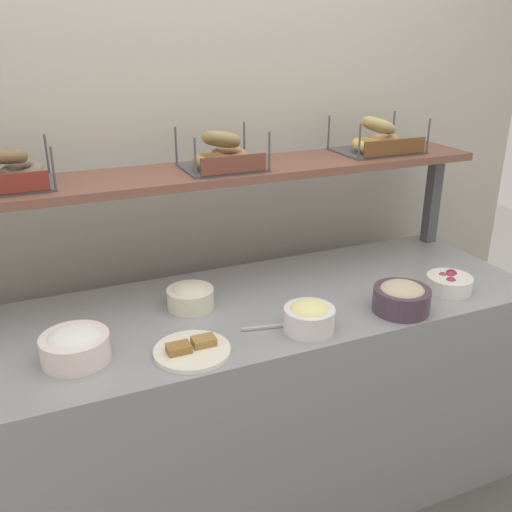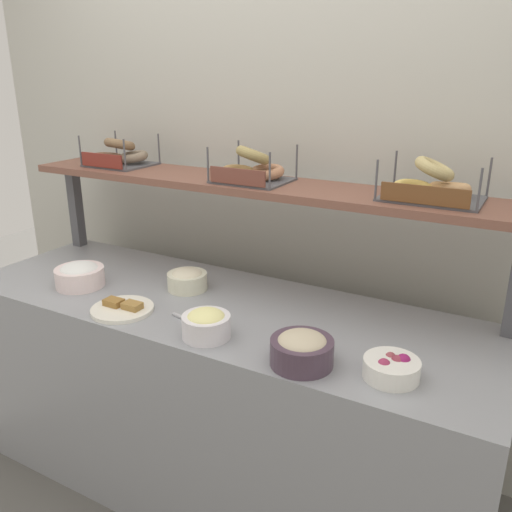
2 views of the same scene
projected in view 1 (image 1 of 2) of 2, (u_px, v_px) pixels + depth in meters
name	position (u px, v px, depth m)	size (l,w,h in m)	color
ground_plane	(248.00, 493.00, 2.30)	(8.00, 8.00, 0.00)	#595651
back_wall	(194.00, 173.00, 2.32)	(3.33, 0.06, 2.40)	#B5B3A7
deli_counter	(247.00, 406.00, 2.14)	(2.13, 0.70, 0.85)	gray
shelf_riser_right	(433.00, 199.00, 2.51)	(0.05, 0.05, 0.40)	#4C4C51
upper_shelf	(217.00, 172.00, 2.06)	(2.09, 0.32, 0.03)	brown
bowl_beet_salad	(449.00, 283.00, 2.09)	(0.17, 0.17, 0.07)	white
bowl_egg_salad	(309.00, 317.00, 1.81)	(0.16, 0.16, 0.10)	white
bowl_tuna_salad	(401.00, 297.00, 1.93)	(0.19, 0.19, 0.10)	#493746
bowl_cream_cheese	(75.00, 345.00, 1.64)	(0.20, 0.20, 0.10)	white
bowl_potato_salad	(190.00, 296.00, 1.96)	(0.16, 0.16, 0.09)	silver
serving_plate_white	(192.00, 350.00, 1.69)	(0.23, 0.23, 0.04)	white
serving_spoon_near_plate	(278.00, 325.00, 1.84)	(0.18, 0.05, 0.01)	#B7B7BC
bagel_basket_poppy	(6.00, 173.00, 1.79)	(0.29, 0.27, 0.14)	#4C4C51
bagel_basket_everything	(222.00, 155.00, 2.03)	(0.28, 0.25, 0.15)	#4C4C51
bagel_basket_sesame	(377.00, 140.00, 2.31)	(0.33, 0.25, 0.15)	#4C4C51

